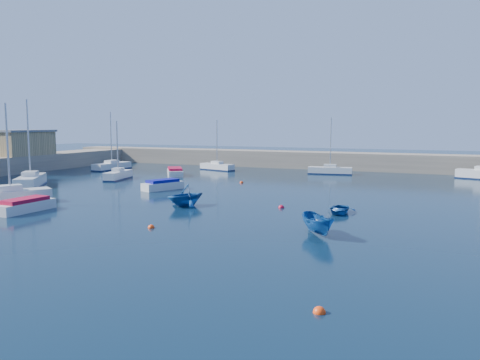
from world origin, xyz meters
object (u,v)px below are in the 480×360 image
at_px(sailboat_2, 31,181).
at_px(sailboat_6, 330,170).
at_px(brick_shed_a, 20,144).
at_px(motorboat_0, 25,205).
at_px(sailboat_3, 118,175).
at_px(sailboat_4, 112,166).
at_px(dinghy_right, 318,224).
at_px(motorboat_2, 175,172).
at_px(sailboat_5, 217,167).
at_px(dinghy_center, 339,209).
at_px(sailboat_1, 10,196).
at_px(dinghy_left, 186,195).
at_px(motorboat_1, 163,185).

bearing_deg(sailboat_2, sailboat_6, 8.22).
xyz_separation_m(brick_shed_a, motorboat_0, (26.54, -23.28, -3.59)).
xyz_separation_m(sailboat_3, sailboat_4, (-9.02, 10.09, -0.00)).
relative_size(sailboat_6, dinghy_right, 2.24).
height_order(motorboat_2, dinghy_right, dinghy_right).
bearing_deg(sailboat_3, motorboat_0, -84.34).
relative_size(sailboat_2, sailboat_5, 1.28).
height_order(motorboat_0, dinghy_center, motorboat_0).
distance_m(sailboat_4, dinghy_right, 49.27).
xyz_separation_m(sailboat_2, motorboat_2, (8.66, 16.32, -0.17)).
bearing_deg(dinghy_center, sailboat_1, -165.76).
relative_size(sailboat_1, sailboat_3, 1.19).
bearing_deg(sailboat_4, sailboat_1, -62.93).
height_order(sailboat_1, dinghy_left, sailboat_1).
height_order(sailboat_5, motorboat_2, sailboat_5).
xyz_separation_m(sailboat_5, dinghy_center, (24.08, -27.54, -0.22)).
xyz_separation_m(dinghy_center, dinghy_left, (-12.68, -1.79, 0.61)).
distance_m(sailboat_1, sailboat_5, 34.61).
xyz_separation_m(brick_shed_a, dinghy_center, (49.62, -14.16, -3.78)).
height_order(brick_shed_a, motorboat_0, brick_shed_a).
relative_size(sailboat_2, sailboat_3, 1.32).
bearing_deg(brick_shed_a, motorboat_2, 10.21).
distance_m(sailboat_1, motorboat_0, 4.67).
xyz_separation_m(motorboat_1, dinghy_center, (19.90, -5.94, -0.20)).
distance_m(motorboat_2, dinghy_right, 37.00).
distance_m(brick_shed_a, motorboat_1, 31.04).
bearing_deg(dinghy_center, motorboat_2, 144.58).
bearing_deg(dinghy_center, brick_shed_a, 164.02).
bearing_deg(motorboat_2, sailboat_6, -6.49).
height_order(brick_shed_a, motorboat_2, brick_shed_a).
relative_size(brick_shed_a, dinghy_left, 2.28).
bearing_deg(dinghy_right, sailboat_4, 104.94).
bearing_deg(sailboat_3, sailboat_5, 55.65).
relative_size(sailboat_1, sailboat_5, 1.16).
xyz_separation_m(sailboat_4, motorboat_2, (13.26, -3.40, -0.06)).
distance_m(sailboat_5, sailboat_6, 17.06).
height_order(sailboat_5, dinghy_left, sailboat_5).
distance_m(sailboat_2, dinghy_left, 22.29).
xyz_separation_m(sailboat_4, dinghy_right, (39.45, -29.53, 0.10)).
height_order(sailboat_5, dinghy_right, sailboat_5).
bearing_deg(motorboat_0, sailboat_6, 67.96).
bearing_deg(dinghy_center, sailboat_6, 103.81).
bearing_deg(dinghy_left, brick_shed_a, -177.58).
relative_size(motorboat_0, dinghy_left, 1.38).
height_order(brick_shed_a, dinghy_left, brick_shed_a).
xyz_separation_m(sailboat_3, dinghy_right, (30.42, -19.44, 0.10)).
height_order(sailboat_4, dinghy_center, sailboat_4).
height_order(dinghy_center, dinghy_left, dinghy_left).
distance_m(sailboat_1, motorboat_1, 14.79).
xyz_separation_m(sailboat_4, motorboat_1, (19.32, -15.88, -0.06)).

